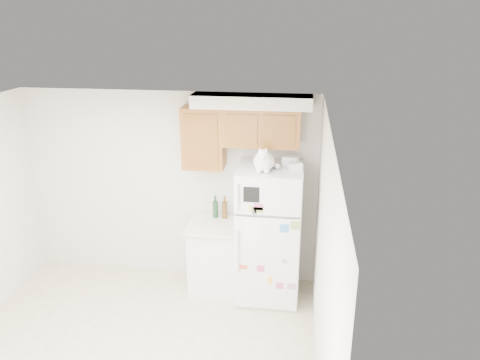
% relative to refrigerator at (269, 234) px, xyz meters
% --- Properties ---
extents(room_shell, '(3.84, 4.04, 2.52)m').
position_rel_refrigerator_xyz_m(room_shell, '(-1.20, -1.36, 0.82)').
color(room_shell, beige).
rests_on(room_shell, ground_plane).
extents(refrigerator, '(0.76, 0.78, 1.70)m').
position_rel_refrigerator_xyz_m(refrigerator, '(0.00, 0.00, 0.00)').
color(refrigerator, silver).
rests_on(refrigerator, ground_plane).
extents(base_counter, '(0.64, 0.64, 0.92)m').
position_rel_refrigerator_xyz_m(base_counter, '(-0.69, 0.07, -0.39)').
color(base_counter, white).
rests_on(base_counter, ground_plane).
extents(cat, '(0.30, 0.44, 0.31)m').
position_rel_refrigerator_xyz_m(cat, '(-0.07, -0.12, 0.97)').
color(cat, white).
rests_on(cat, refrigerator).
extents(storage_box_back, '(0.20, 0.16, 0.10)m').
position_rel_refrigerator_xyz_m(storage_box_back, '(0.23, 0.15, 0.90)').
color(storage_box_back, white).
rests_on(storage_box_back, refrigerator).
extents(storage_box_front, '(0.18, 0.16, 0.09)m').
position_rel_refrigerator_xyz_m(storage_box_front, '(0.28, -0.06, 0.89)').
color(storage_box_front, white).
rests_on(storage_box_front, refrigerator).
extents(bottle_green, '(0.07, 0.07, 0.29)m').
position_rel_refrigerator_xyz_m(bottle_green, '(-0.71, 0.25, 0.22)').
color(bottle_green, '#19381E').
rests_on(bottle_green, base_counter).
extents(bottle_amber, '(0.07, 0.07, 0.30)m').
position_rel_refrigerator_xyz_m(bottle_amber, '(-0.59, 0.24, 0.22)').
color(bottle_amber, '#593814').
rests_on(bottle_amber, base_counter).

